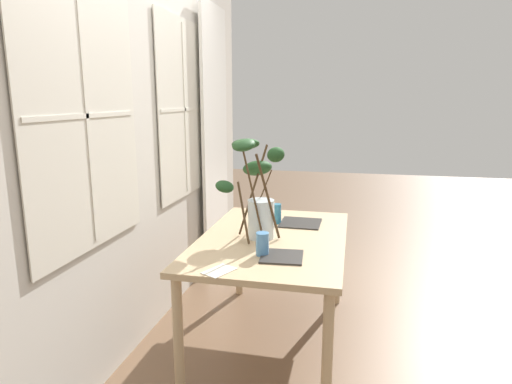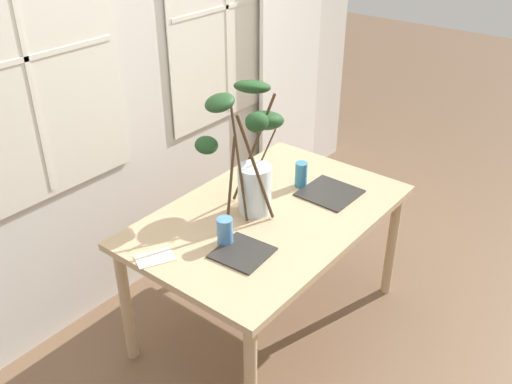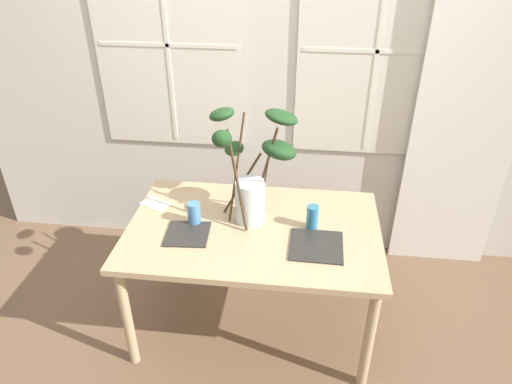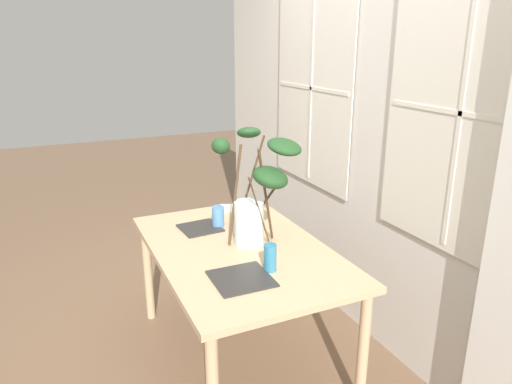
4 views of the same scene
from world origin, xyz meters
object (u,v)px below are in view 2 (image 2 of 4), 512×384
dining_table (269,225)px  drinking_glass_blue_left (225,231)px  plate_square_left (242,253)px  vase_with_branches (252,153)px  drinking_glass_blue_right (301,175)px  plate_square_right (330,193)px

dining_table → drinking_glass_blue_left: (-0.34, -0.00, 0.14)m
drinking_glass_blue_left → plate_square_left: bearing=-97.0°
drinking_glass_blue_left → plate_square_left: size_ratio=0.57×
dining_table → plate_square_left: bearing=-162.0°
vase_with_branches → drinking_glass_blue_right: vase_with_branches is taller
drinking_glass_blue_left → drinking_glass_blue_right: drinking_glass_blue_right is taller
drinking_glass_blue_right → drinking_glass_blue_left: bearing=-176.9°
vase_with_branches → drinking_glass_blue_right: (0.32, -0.08, -0.23)m
plate_square_left → plate_square_right: (0.70, -0.02, -0.00)m
vase_with_branches → plate_square_right: 0.52m
drinking_glass_blue_left → drinking_glass_blue_right: (0.66, 0.04, 0.00)m
plate_square_right → dining_table: bearing=158.9°
dining_table → vase_with_branches: size_ratio=2.15×
drinking_glass_blue_left → plate_square_right: bearing=-10.9°
drinking_glass_blue_right → plate_square_right: drinking_glass_blue_right is taller
vase_with_branches → plate_square_right: size_ratio=2.35×
plate_square_left → drinking_glass_blue_left: bearing=83.0°
dining_table → plate_square_right: plate_square_right is taller
plate_square_right → drinking_glass_blue_right: bearing=99.3°
drinking_glass_blue_left → dining_table: bearing=0.4°
vase_with_branches → plate_square_left: 0.51m
dining_table → drinking_glass_blue_right: bearing=5.9°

